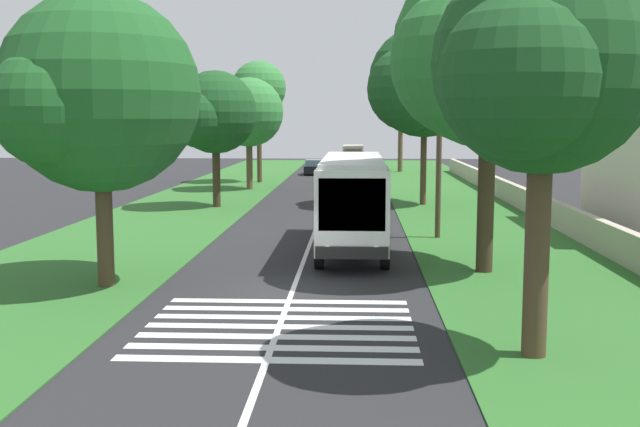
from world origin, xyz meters
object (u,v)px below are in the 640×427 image
object	(u,v)px
trailing_car_0	(356,189)
coach_bus	(353,197)
trailing_minibus_0	(353,155)
roadside_tree_right_3	(421,85)
trailing_car_2	(355,173)
roadside_tree_left_3	(212,115)
roadside_tree_right_2	(537,70)
roadside_tree_left_1	(258,90)
roadside_tree_right_1	(400,91)
utility_pole	(439,135)
trailing_car_1	(354,178)
roadside_tree_left_0	(247,114)
roadside_tree_right_0	(483,57)
roadside_tree_left_2	(99,99)
trailing_car_3	(314,168)

from	to	relation	value
trailing_car_0	coach_bus	bearing A→B (deg)	179.54
trailing_minibus_0	roadside_tree_right_3	size ratio (longest dim) A/B	0.55
trailing_car_0	trailing_car_2	world-z (taller)	same
roadside_tree_left_3	roadside_tree_right_2	size ratio (longest dim) A/B	0.92
roadside_tree_left_1	roadside_tree_right_2	distance (m)	48.17
trailing_car_2	roadside_tree_right_1	world-z (taller)	roadside_tree_right_1
coach_bus	trailing_minibus_0	bearing A→B (deg)	0.22
roadside_tree_left_1	utility_pole	world-z (taller)	roadside_tree_left_1
roadside_tree_right_3	coach_bus	bearing A→B (deg)	166.25
coach_bus	trailing_car_1	size ratio (longest dim) A/B	2.60
utility_pole	roadside_tree_right_3	bearing A→B (deg)	-1.11
roadside_tree_left_1	roadside_tree_right_2	bearing A→B (deg)	-165.69
trailing_minibus_0	roadside_tree_left_1	xyz separation A→B (m)	(-17.35, 7.79, 6.09)
roadside_tree_left_3	roadside_tree_right_2	bearing A→B (deg)	-156.59
trailing_minibus_0	trailing_car_2	bearing A→B (deg)	-179.18
roadside_tree_right_1	utility_pole	world-z (taller)	roadside_tree_right_1
trailing_car_1	roadside_tree_left_0	size ratio (longest dim) A/B	0.52
roadside_tree_right_0	roadside_tree_right_3	world-z (taller)	roadside_tree_right_3
trailing_car_1	roadside_tree_right_1	distance (m)	18.99
trailing_car_1	utility_pole	bearing A→B (deg)	-171.85
roadside_tree_right_1	roadside_tree_right_3	distance (m)	30.15
roadside_tree_left_1	trailing_minibus_0	bearing A→B (deg)	-24.19
coach_bus	trailing_car_2	distance (m)	35.47
roadside_tree_left_2	roadside_tree_right_1	bearing A→B (deg)	-12.88
trailing_car_3	roadside_tree_right_2	distance (m)	57.01
trailing_minibus_0	roadside_tree_right_1	distance (m)	8.78
trailing_car_0	roadside_tree_right_2	world-z (taller)	roadside_tree_right_2
trailing_car_1	roadside_tree_left_3	world-z (taller)	roadside_tree_left_3
roadside_tree_left_0	utility_pole	distance (m)	25.72
roadside_tree_right_1	utility_pole	xyz separation A→B (m)	(-43.25, 0.68, -3.49)
roadside_tree_right_3	roadside_tree_right_0	bearing A→B (deg)	-179.12
roadside_tree_left_3	roadside_tree_right_2	xyz separation A→B (m)	(-28.30, -12.25, 0.73)
roadside_tree_right_0	roadside_tree_right_2	world-z (taller)	roadside_tree_right_0
trailing_minibus_0	roadside_tree_left_1	size ratio (longest dim) A/B	0.60
coach_bus	trailing_minibus_0	distance (m)	50.19
roadside_tree_left_0	roadside_tree_right_0	xyz separation A→B (m)	(-30.42, -12.29, 1.65)
trailing_car_3	roadside_tree_right_3	world-z (taller)	roadside_tree_right_3
roadside_tree_right_3	trailing_car_3	bearing A→B (deg)	16.79
roadside_tree_right_2	utility_pole	distance (m)	17.12
trailing_car_3	roadside_tree_left_2	xyz separation A→B (m)	(-49.32, 3.93, 5.19)
trailing_car_0	roadside_tree_left_3	world-z (taller)	roadside_tree_left_3
utility_pole	trailing_car_2	bearing A→B (deg)	6.59
trailing_car_1	trailing_car_2	world-z (taller)	same
trailing_car_3	trailing_car_2	bearing A→B (deg)	-150.80
trailing_car_3	roadside_tree_left_3	world-z (taller)	roadside_tree_left_3
coach_bus	roadside_tree_right_3	xyz separation A→B (m)	(16.33, -3.99, 5.15)
trailing_car_3	roadside_tree_right_0	xyz separation A→B (m)	(-46.72, -8.18, 6.61)
coach_bus	roadside_tree_left_1	bearing A→B (deg)	13.67
trailing_car_0	trailing_minibus_0	bearing A→B (deg)	0.67
roadside_tree_left_0	roadside_tree_right_2	xyz separation A→B (m)	(-39.90, -11.89, 0.62)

